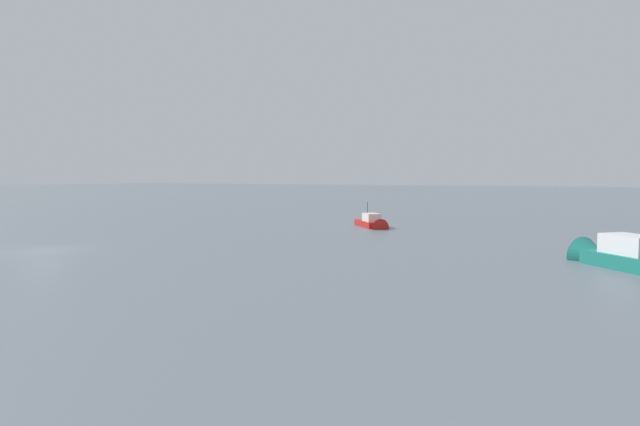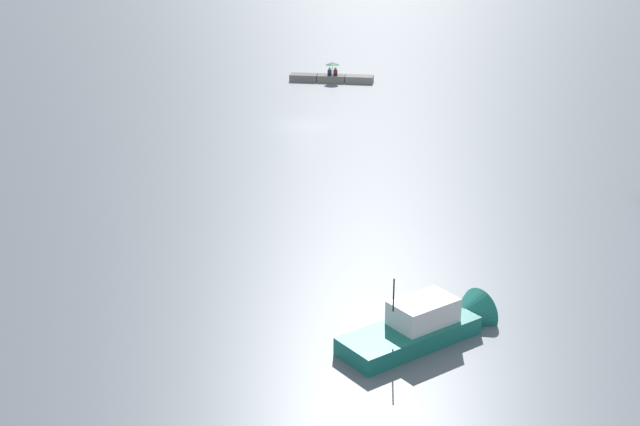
% 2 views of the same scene
% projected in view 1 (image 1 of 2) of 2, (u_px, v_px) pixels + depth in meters
% --- Properties ---
extents(ground_plane, '(500.00, 500.00, 0.00)m').
position_uv_depth(ground_plane, '(43.00, 251.00, 35.73)').
color(ground_plane, slate).
extents(motorboat_teal_near, '(6.80, 6.70, 4.10)m').
position_uv_depth(motorboat_teal_near, '(623.00, 259.00, 29.40)').
color(motorboat_teal_near, '#197266').
rests_on(motorboat_teal_near, ground_plane).
extents(motorboat_red_mid, '(5.11, 4.85, 3.03)m').
position_uv_depth(motorboat_red_mid, '(373.00, 224.00, 52.04)').
color(motorboat_red_mid, red).
rests_on(motorboat_red_mid, ground_plane).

